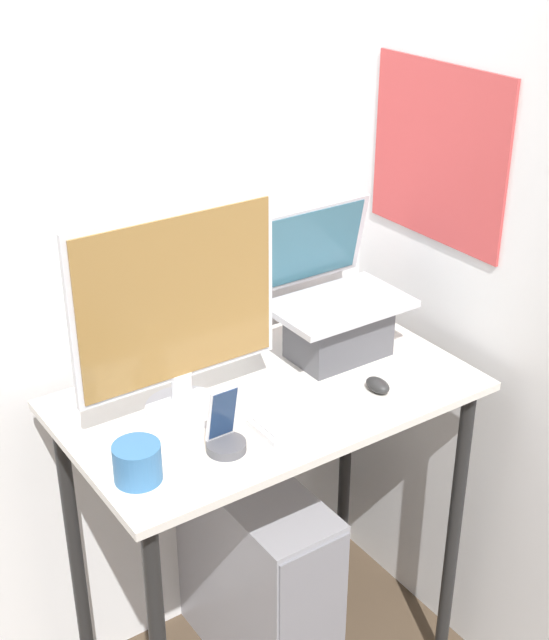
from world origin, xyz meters
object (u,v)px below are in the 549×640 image
Objects in this scene: computer_tower at (256,575)px; monitor at (177,316)px; mouse at (378,385)px; laptop at (335,315)px; keyboard at (314,413)px; cell_phone at (225,434)px.

monitor is at bearing -168.30° from computer_tower.
mouse is 0.70m from computer_tower.
mouse is at bearing -22.84° from monitor.
laptop is 0.76m from computer_tower.
monitor is at bearing 142.08° from keyboard.
cell_phone is 0.26× the size of computer_tower.
laptop reaches higher than cell_phone.
keyboard is 0.67m from computer_tower.
keyboard is 0.19m from mouse.
laptop is 0.75× the size of monitor.
cell_phone is at bearing 179.11° from keyboard.
computer_tower is at bearing 92.82° from keyboard.
mouse is at bearing 1.17° from keyboard.
monitor reaches higher than keyboard.
mouse is at bearing -48.20° from computer_tower.
monitor is 0.89m from computer_tower.
monitor is 1.68× the size of keyboard.
laptop reaches higher than mouse.
laptop is at bearing 24.69° from cell_phone.
monitor reaches higher than mouse.
laptop is 0.22m from mouse.
computer_tower is at bearing 45.72° from cell_phone.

